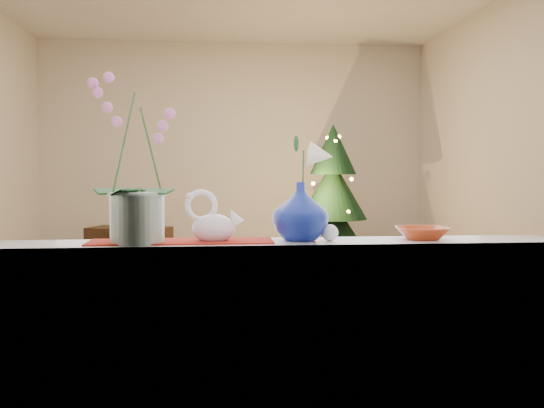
% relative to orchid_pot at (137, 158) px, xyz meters
% --- Properties ---
extents(ground, '(5.00, 5.00, 0.00)m').
position_rel_orchid_pot_xyz_m(ground, '(0.54, 2.39, -1.24)').
color(ground, '#331F15').
rests_on(ground, ground).
extents(wall_back, '(4.50, 0.10, 2.70)m').
position_rel_orchid_pot_xyz_m(wall_back, '(0.54, 4.89, 0.11)').
color(wall_back, beige).
rests_on(wall_back, ground).
extents(wall_front, '(4.50, 0.10, 2.70)m').
position_rel_orchid_pot_xyz_m(wall_front, '(0.54, -0.11, 0.11)').
color(wall_front, beige).
rests_on(wall_front, ground).
extents(wall_right, '(0.10, 5.00, 2.70)m').
position_rel_orchid_pot_xyz_m(wall_right, '(2.79, 2.39, 0.11)').
color(wall_right, beige).
rests_on(wall_right, ground).
extents(window_apron, '(2.20, 0.08, 0.88)m').
position_rel_orchid_pot_xyz_m(window_apron, '(0.54, -0.07, -0.80)').
color(window_apron, white).
rests_on(window_apron, ground).
extents(windowsill, '(2.20, 0.26, 0.04)m').
position_rel_orchid_pot_xyz_m(windowsill, '(0.54, 0.02, -0.34)').
color(windowsill, white).
rests_on(windowsill, window_apron).
extents(window_frame, '(2.22, 0.06, 1.60)m').
position_rel_orchid_pot_xyz_m(window_frame, '(0.54, -0.08, 0.46)').
color(window_frame, white).
rests_on(window_frame, windowsill).
extents(runner, '(0.70, 0.20, 0.01)m').
position_rel_orchid_pot_xyz_m(runner, '(0.16, 0.02, -0.32)').
color(runner, maroon).
rests_on(runner, windowsill).
extents(orchid_pot, '(0.29, 0.29, 0.64)m').
position_rel_orchid_pot_xyz_m(orchid_pot, '(0.00, 0.00, 0.00)').
color(orchid_pot, silver).
rests_on(orchid_pot, windowsill).
extents(swan, '(0.23, 0.11, 0.19)m').
position_rel_orchid_pot_xyz_m(swan, '(0.29, 0.02, -0.22)').
color(swan, white).
rests_on(swan, windowsill).
extents(blue_vase, '(0.32, 0.32, 0.26)m').
position_rel_orchid_pot_xyz_m(blue_vase, '(0.62, 0.03, -0.19)').
color(blue_vase, navy).
rests_on(blue_vase, windowsill).
extents(lily, '(0.15, 0.08, 0.20)m').
position_rel_orchid_pot_xyz_m(lily, '(0.62, 0.03, 0.04)').
color(lily, silver).
rests_on(lily, blue_vase).
extents(paperweight, '(0.09, 0.09, 0.07)m').
position_rel_orchid_pot_xyz_m(paperweight, '(0.74, -0.00, -0.29)').
color(paperweight, silver).
rests_on(paperweight, windowsill).
extents(amber_dish, '(0.18, 0.18, 0.04)m').
position_rel_orchid_pot_xyz_m(amber_dish, '(1.11, 0.02, -0.30)').
color(amber_dish, '#AB3B1A').
rests_on(amber_dish, windowsill).
extents(xmas_tree, '(1.15, 1.15, 1.67)m').
position_rel_orchid_pot_xyz_m(xmas_tree, '(1.50, 3.79, -0.40)').
color(xmas_tree, black).
rests_on(xmas_tree, ground).
extents(side_table, '(0.90, 0.66, 0.61)m').
position_rel_orchid_pot_xyz_m(side_table, '(-0.59, 4.06, -0.93)').
color(side_table, black).
rests_on(side_table, ground).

